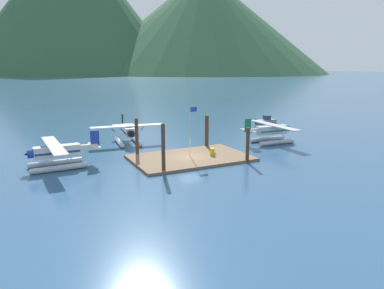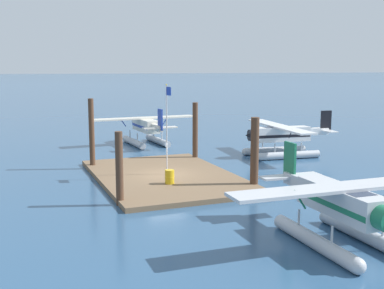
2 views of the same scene
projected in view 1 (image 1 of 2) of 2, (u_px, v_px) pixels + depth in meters
The scene contains 14 objects.
ground_plane at pixel (190, 159), 43.06m from camera, with size 1200.00×1200.00×0.00m, color #2D5175.
dock_platform at pixel (190, 158), 43.03m from camera, with size 13.97×8.97×0.30m, color brown.
piling_near_left at pixel (163, 149), 36.78m from camera, with size 0.40×0.40×5.27m, color #4C3323.
piling_near_right at pixel (248, 145), 41.10m from camera, with size 0.42×0.42×4.10m, color #4C3323.
piling_far_left at pixel (137, 137), 44.08m from camera, with size 0.43×0.43×4.75m, color #4C3323.
piling_far_right at pixel (207, 132), 48.41m from camera, with size 0.52×0.52×4.49m, color #4C3323.
flagpole at pixel (191, 125), 42.38m from camera, with size 0.95×0.10×6.13m.
fuel_drum at pixel (212, 152), 43.57m from camera, with size 0.62×0.62×0.88m.
mountain_ridge_west_peak at pixel (73, 1), 470.37m from camera, with size 289.86×289.86×190.33m.
mountain_ridge_centre_peak at pixel (203, 23), 501.17m from camera, with size 346.92×346.92×138.87m.
seaplane_cream_port_fwd at pixel (57, 154), 38.87m from camera, with size 7.98×10.45×3.84m.
seaplane_white_bow_left at pixel (128, 133), 51.25m from camera, with size 10.49×7.95×3.84m.
seaplane_silver_stbd_fwd at pixel (272, 132), 51.70m from camera, with size 7.98×10.44×3.84m.
boat_grey_open_east at pixel (266, 121), 69.82m from camera, with size 4.89×1.61×1.50m.
Camera 1 is at (-18.36, -37.39, 11.04)m, focal length 33.26 mm.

